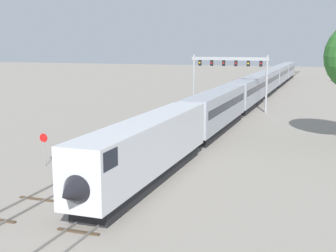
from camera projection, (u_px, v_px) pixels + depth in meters
name	position (u px, v px, depth m)	size (l,w,h in m)	color
ground_plane	(97.00, 196.00, 32.32)	(400.00, 400.00, 0.00)	gray
track_main	(258.00, 100.00, 87.43)	(2.60, 200.00, 0.16)	slate
track_near	(201.00, 113.00, 70.63)	(2.60, 160.00, 0.16)	slate
passenger_train	(259.00, 86.00, 87.38)	(3.04, 133.24, 4.80)	silver
signal_gantry	(230.00, 70.00, 72.65)	(12.10, 0.49, 8.73)	#999BA0
stop_sign	(44.00, 145.00, 39.87)	(0.76, 0.08, 2.88)	gray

